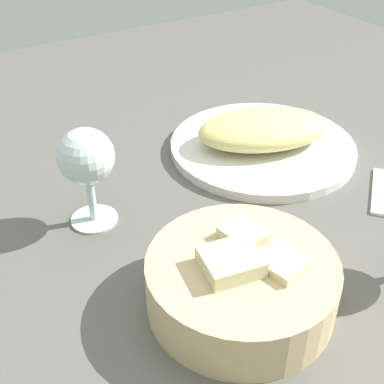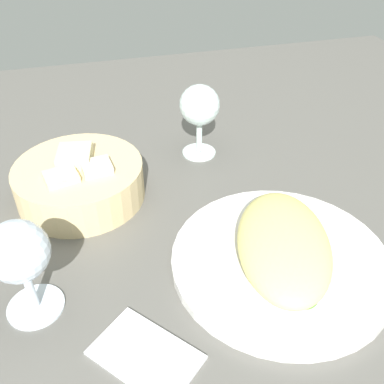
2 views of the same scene
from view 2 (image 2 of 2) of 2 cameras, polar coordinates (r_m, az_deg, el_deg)
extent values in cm
cube|color=#585651|center=(61.86, 3.65, -6.40)|extent=(140.00, 140.00, 2.00)
cylinder|color=white|center=(57.87, 11.39, -8.74)|extent=(27.86, 27.86, 1.40)
ellipsoid|color=#DDD27A|center=(55.78, 11.76, -6.60)|extent=(22.51, 16.98, 4.60)
cone|color=#3E8D2C|center=(53.19, 14.01, -12.52)|extent=(4.00, 4.00, 1.16)
cylinder|color=#D0B783|center=(68.17, -14.30, 1.30)|extent=(19.06, 19.06, 5.71)
cube|color=beige|center=(68.41, -14.72, 3.29)|extent=(6.15, 5.71, 5.41)
cube|color=beige|center=(65.08, -16.33, 0.62)|extent=(4.95, 5.29, 4.50)
cube|color=beige|center=(65.33, -12.09, 2.11)|extent=(4.23, 4.58, 4.13)
cylinder|color=silver|center=(77.92, 0.92, 5.26)|extent=(5.84, 5.84, 0.60)
cylinder|color=silver|center=(76.38, 0.94, 7.14)|extent=(1.00, 1.00, 5.32)
sphere|color=silver|center=(73.53, 0.99, 11.21)|extent=(6.75, 6.75, 6.75)
cylinder|color=silver|center=(55.70, -19.57, -13.69)|extent=(6.56, 6.56, 0.60)
cylinder|color=silver|center=(53.60, -20.21, -11.73)|extent=(1.00, 1.00, 5.15)
sphere|color=silver|center=(49.48, -21.68, -7.14)|extent=(6.80, 6.80, 6.80)
cube|color=silver|center=(49.19, -6.06, -20.13)|extent=(12.91, 12.47, 0.80)
camera|label=1|loc=(0.85, -42.36, 27.94)|focal=47.95mm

